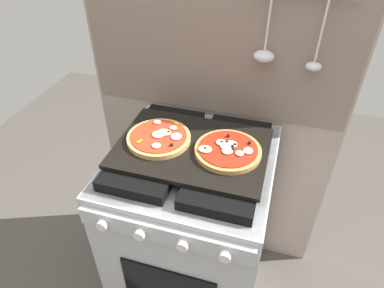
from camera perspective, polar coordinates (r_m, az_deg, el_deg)
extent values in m
plane|color=#4C4742|center=(1.92, 0.00, -22.36)|extent=(4.00, 4.00, 0.00)
cube|color=gray|center=(1.56, 3.53, 2.85)|extent=(1.10, 0.03, 1.55)
cube|color=gray|center=(1.37, 3.98, 15.46)|extent=(1.08, 0.00, 0.56)
cylinder|color=silver|center=(1.27, 12.72, 19.24)|extent=(0.01, 0.01, 0.20)
ellipsoid|color=silver|center=(1.31, 11.98, 14.23)|extent=(0.08, 0.07, 0.04)
cylinder|color=silver|center=(1.27, 20.97, 17.27)|extent=(0.01, 0.01, 0.22)
ellipsoid|color=silver|center=(1.32, 19.73, 12.17)|extent=(0.06, 0.05, 0.03)
cube|color=#B7BABF|center=(1.56, 0.00, -14.51)|extent=(0.60, 0.60, 0.86)
cube|color=black|center=(1.26, 0.00, -2.60)|extent=(0.59, 0.59, 0.01)
cube|color=black|center=(1.28, -6.03, -0.52)|extent=(0.24, 0.51, 0.04)
cube|color=black|center=(1.22, 6.34, -2.88)|extent=(0.24, 0.51, 0.04)
cube|color=#B7BABF|center=(1.09, -4.83, -14.93)|extent=(0.58, 0.02, 0.07)
cylinder|color=silver|center=(1.15, -14.83, -13.02)|extent=(0.04, 0.02, 0.04)
cylinder|color=silver|center=(1.10, -8.75, -14.81)|extent=(0.04, 0.02, 0.04)
cylinder|color=silver|center=(1.07, -1.57, -16.69)|extent=(0.04, 0.02, 0.04)
cylinder|color=silver|center=(1.05, 5.56, -18.28)|extent=(0.04, 0.02, 0.04)
cube|color=black|center=(1.22, 0.00, -0.67)|extent=(0.54, 0.38, 0.02)
cylinder|color=tan|center=(1.25, -5.51, 1.11)|extent=(0.23, 0.23, 0.02)
cylinder|color=red|center=(1.24, -5.54, 1.51)|extent=(0.21, 0.21, 0.00)
ellipsoid|color=#F4EACC|center=(1.27, -3.19, 2.74)|extent=(0.03, 0.02, 0.01)
ellipsoid|color=#F4EACC|center=(1.24, -4.49, 1.96)|extent=(0.04, 0.04, 0.01)
ellipsoid|color=#F4EACC|center=(1.24, -5.65, 1.74)|extent=(0.04, 0.04, 0.01)
ellipsoid|color=#F4EACC|center=(1.18, -6.04, -0.26)|extent=(0.03, 0.03, 0.01)
ellipsoid|color=#F4EACC|center=(1.30, -5.85, 3.70)|extent=(0.03, 0.03, 0.01)
ellipsoid|color=#F4EACC|center=(1.22, -2.69, 1.30)|extent=(0.04, 0.04, 0.01)
ellipsoid|color=#F4EACC|center=(1.25, -4.80, 2.05)|extent=(0.04, 0.04, 0.01)
cube|color=gold|center=(1.29, -2.74, 3.50)|extent=(0.03, 0.01, 0.00)
sphere|color=black|center=(1.18, -3.44, -0.10)|extent=(0.01, 0.01, 0.01)
cube|color=gold|center=(1.21, -8.81, 0.44)|extent=(0.02, 0.03, 0.00)
cube|color=gold|center=(1.27, -2.74, 2.77)|extent=(0.02, 0.02, 0.00)
cube|color=#19721E|center=(1.24, -6.19, 1.73)|extent=(0.02, 0.02, 0.00)
sphere|color=black|center=(1.24, -3.98, 2.04)|extent=(0.01, 0.01, 0.01)
cylinder|color=#C18947|center=(1.18, 6.01, -1.27)|extent=(0.23, 0.23, 0.02)
cylinder|color=#AD2614|center=(1.18, 6.04, -0.86)|extent=(0.21, 0.21, 0.00)
ellipsoid|color=beige|center=(1.17, 9.39, -1.02)|extent=(0.03, 0.04, 0.01)
ellipsoid|color=beige|center=(1.20, 4.98, 0.25)|extent=(0.04, 0.04, 0.01)
ellipsoid|color=beige|center=(1.18, 5.69, -0.47)|extent=(0.04, 0.04, 0.01)
ellipsoid|color=beige|center=(1.16, 7.98, -1.54)|extent=(0.03, 0.03, 0.01)
ellipsoid|color=beige|center=(1.16, 5.93, -1.10)|extent=(0.04, 0.04, 0.01)
ellipsoid|color=beige|center=(1.17, 5.90, -0.73)|extent=(0.03, 0.03, 0.01)
ellipsoid|color=beige|center=(1.16, 2.21, -0.84)|extent=(0.05, 0.04, 0.01)
ellipsoid|color=beige|center=(1.19, 6.59, 0.00)|extent=(0.04, 0.04, 0.01)
sphere|color=black|center=(1.18, 6.82, -0.38)|extent=(0.01, 0.01, 0.01)
sphere|color=black|center=(1.16, 2.23, -0.78)|extent=(0.01, 0.01, 0.01)
sphere|color=black|center=(1.23, 6.13, 1.43)|extent=(0.01, 0.01, 0.01)
sphere|color=black|center=(1.17, 6.87, -0.81)|extent=(0.01, 0.01, 0.01)
sphere|color=black|center=(1.19, 4.98, 0.30)|extent=(0.01, 0.01, 0.01)
sphere|color=black|center=(1.20, 9.64, 0.24)|extent=(0.01, 0.01, 0.01)
sphere|color=black|center=(1.20, 5.88, 0.34)|extent=(0.01, 0.01, 0.01)
sphere|color=black|center=(1.19, 7.25, -0.10)|extent=(0.01, 0.01, 0.01)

